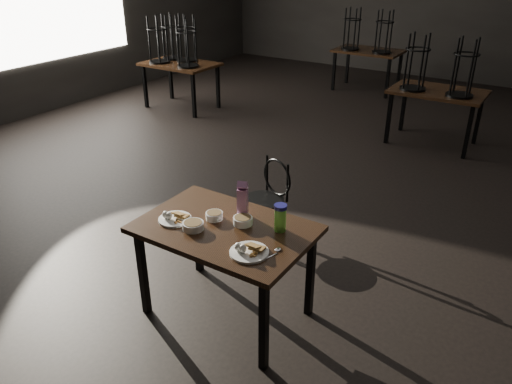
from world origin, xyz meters
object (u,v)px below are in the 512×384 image
Objects in this scene: main_table at (225,236)px; bentwood_chair at (269,194)px; water_bottle at (280,217)px; juice_carton at (243,201)px.

bentwood_chair reaches higher than main_table.
main_table is 1.14m from bentwood_chair.
water_bottle is 1.19m from bentwood_chair.
juice_carton is (0.03, 0.18, 0.21)m from main_table.
juice_carton is at bearing 82.06° from main_table.
water_bottle is at bearing 25.40° from main_table.
juice_carton is 1.04m from bentwood_chair.
juice_carton is at bearing -52.62° from bentwood_chair.
water_bottle reaches higher than bentwood_chair.
juice_carton is at bearing 176.37° from water_bottle.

